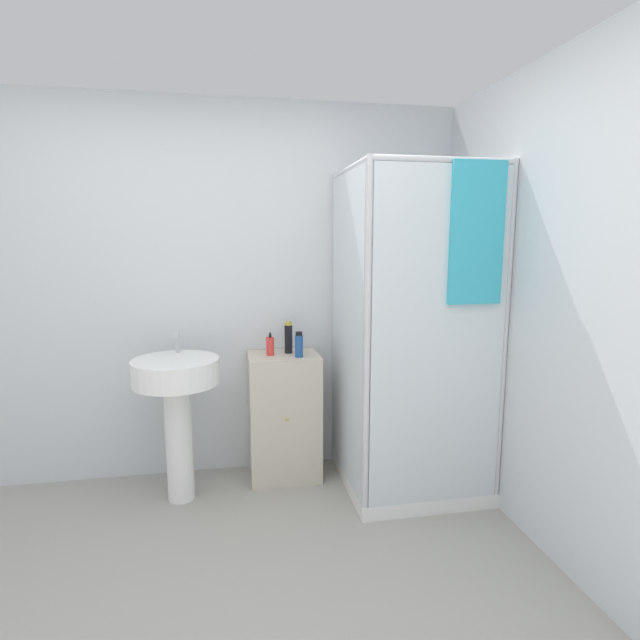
{
  "coord_description": "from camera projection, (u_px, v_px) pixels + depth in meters",
  "views": [
    {
      "loc": [
        0.1,
        -1.72,
        1.6
      ],
      "look_at": [
        0.64,
        1.15,
        1.13
      ],
      "focal_mm": 28.0,
      "sensor_mm": 36.0,
      "label": 1
    }
  ],
  "objects": [
    {
      "name": "soap_dispenser",
      "position": [
        270.0,
        346.0,
        3.26
      ],
      "size": [
        0.05,
        0.05,
        0.15
      ],
      "color": "red",
      "rests_on": "vanity_cabinet"
    },
    {
      "name": "wall_back",
      "position": [
        212.0,
        292.0,
        3.35
      ],
      "size": [
        6.4,
        0.06,
        2.5
      ],
      "primitive_type": "cube",
      "color": "silver",
      "rests_on": "ground_plane"
    },
    {
      "name": "sink",
      "position": [
        177.0,
        395.0,
        3.02
      ],
      "size": [
        0.52,
        0.52,
        1.03
      ],
      "color": "white",
      "rests_on": "ground_plane"
    },
    {
      "name": "wall_right",
      "position": [
        631.0,
        328.0,
        2.01
      ],
      "size": [
        0.06,
        6.4,
        2.5
      ],
      "primitive_type": "cube",
      "color": "silver",
      "rests_on": "ground_plane"
    },
    {
      "name": "vanity_cabinet",
      "position": [
        284.0,
        416.0,
        3.36
      ],
      "size": [
        0.46,
        0.38,
        0.85
      ],
      "color": "beige",
      "rests_on": "ground_plane"
    },
    {
      "name": "shampoo_bottle_blue",
      "position": [
        299.0,
        345.0,
        3.21
      ],
      "size": [
        0.05,
        0.05,
        0.17
      ],
      "color": "#1E4C93",
      "rests_on": "vanity_cabinet"
    },
    {
      "name": "shampoo_bottle_tall_black",
      "position": [
        288.0,
        338.0,
        3.32
      ],
      "size": [
        0.05,
        0.05,
        0.21
      ],
      "color": "black",
      "rests_on": "vanity_cabinet"
    },
    {
      "name": "shower_enclosure",
      "position": [
        407.0,
        402.0,
        3.16
      ],
      "size": [
        0.85,
        0.88,
        2.03
      ],
      "color": "white",
      "rests_on": "ground_plane"
    }
  ]
}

